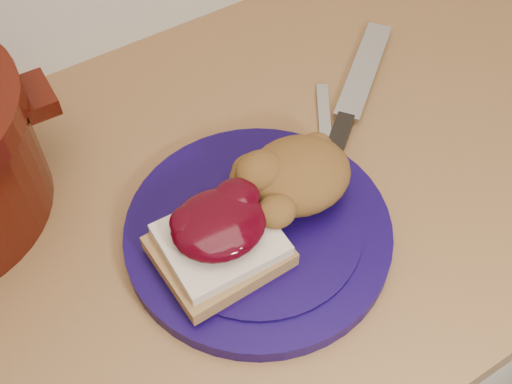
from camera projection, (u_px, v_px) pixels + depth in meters
base_cabinet at (219, 375)px, 1.08m from camera, size 4.00×0.60×0.86m
plate at (258, 232)px, 0.68m from camera, size 0.30×0.30×0.02m
sandwich at (219, 239)px, 0.63m from camera, size 0.12×0.11×0.06m
stuffing_mound at (298, 175)px, 0.67m from camera, size 0.12×0.11×0.06m
chef_knife at (343, 127)px, 0.77m from camera, size 0.25×0.21×0.02m
butter_knife at (326, 140)px, 0.76m from camera, size 0.12×0.17×0.00m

